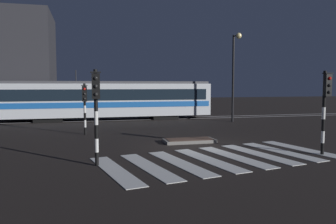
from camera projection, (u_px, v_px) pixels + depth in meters
ground_plane at (199, 146)px, 16.09m from camera, size 120.00×120.00×0.00m
rail_near at (149, 120)px, 28.41m from camera, size 80.00×0.12×0.03m
rail_far at (146, 118)px, 29.79m from camera, size 80.00×0.12×0.03m
crosswalk_zebra at (221, 158)px, 13.46m from camera, size 10.25×6.33×0.02m
traffic_island at (189, 141)px, 17.23m from camera, size 2.61×1.17×0.18m
traffic_light_corner_far_left at (85, 101)px, 19.68m from camera, size 0.36×0.42×3.03m
traffic_light_corner_near_left at (96, 103)px, 11.97m from camera, size 0.36×0.42×3.49m
traffic_light_corner_near_right at (326, 100)px, 13.89m from camera, size 0.36×0.42×3.53m
street_lamp_trackside_right at (235, 66)px, 26.33m from camera, size 0.44×1.21×6.90m
tram at (108, 99)px, 28.16m from camera, size 17.48×2.58×4.15m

